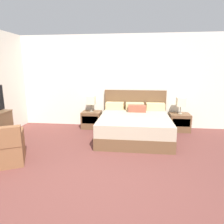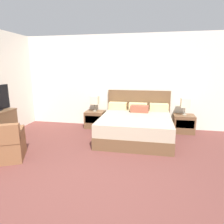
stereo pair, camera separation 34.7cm
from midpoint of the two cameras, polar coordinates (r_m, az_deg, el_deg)
ground_plane at (r=3.24m, az=-5.85°, el=-20.17°), size 9.69×9.69×0.00m
wall_back at (r=5.96m, az=0.67°, el=8.64°), size 7.18×0.06×2.69m
bed at (r=5.14m, az=4.49°, el=-3.70°), size 1.79×1.95×1.11m
nightstand_left at (r=5.96m, az=-7.49°, el=-2.19°), size 0.55×0.47×0.49m
nightstand_right at (r=5.89m, az=17.12°, el=-2.83°), size 0.55×0.47×0.49m
table_lamp_left at (r=5.85m, az=-7.65°, el=3.31°), size 0.23×0.23×0.46m
table_lamp_right at (r=5.77m, az=17.48°, el=2.72°), size 0.23×0.23×0.46m
armchair_by_window at (r=4.32m, az=-30.66°, el=-9.11°), size 0.92×0.92×0.76m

